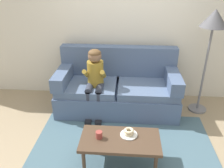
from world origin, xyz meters
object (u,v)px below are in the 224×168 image
object	(u,v)px
mug	(99,135)
toy_controller	(150,134)
couch	(117,89)
donut	(129,133)
coffee_table	(120,142)
floor_lamp	(213,27)
person_child	(95,77)

from	to	relation	value
mug	toy_controller	distance (m)	0.99
couch	donut	bearing A→B (deg)	-80.81
coffee_table	floor_lamp	world-z (taller)	floor_lamp
donut	toy_controller	world-z (taller)	donut
person_child	toy_controller	xyz separation A→B (m)	(0.88, -0.53, -0.65)
donut	floor_lamp	distance (m)	2.02
coffee_table	person_child	bearing A→B (deg)	112.01
toy_controller	couch	bearing A→B (deg)	158.18
person_child	floor_lamp	size ratio (longest dim) A/B	0.65
coffee_table	donut	bearing A→B (deg)	36.74
person_child	toy_controller	size ratio (longest dim) A/B	4.87
person_child	toy_controller	bearing A→B (deg)	-31.32
donut	floor_lamp	xyz separation A→B (m)	(1.19, 1.27, 1.01)
mug	coffee_table	bearing A→B (deg)	0.36
couch	donut	world-z (taller)	couch
couch	coffee_table	distance (m)	1.34
couch	donut	size ratio (longest dim) A/B	16.59
coffee_table	mug	distance (m)	0.27
couch	person_child	distance (m)	0.51
couch	floor_lamp	size ratio (longest dim) A/B	1.18
floor_lamp	couch	bearing A→B (deg)	-179.46
mug	floor_lamp	xyz separation A→B (m)	(1.54, 1.35, 1.00)
toy_controller	floor_lamp	distance (m)	1.82
couch	floor_lamp	bearing A→B (deg)	0.54
person_child	floor_lamp	bearing A→B (deg)	7.46
coffee_table	couch	bearing A→B (deg)	94.41
donut	floor_lamp	world-z (taller)	floor_lamp
couch	coffee_table	xyz separation A→B (m)	(0.10, -1.33, -0.01)
donut	floor_lamp	size ratio (longest dim) A/B	0.07
couch	floor_lamp	world-z (taller)	floor_lamp
person_child	couch	bearing A→B (deg)	31.61
couch	person_child	bearing A→B (deg)	-148.39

